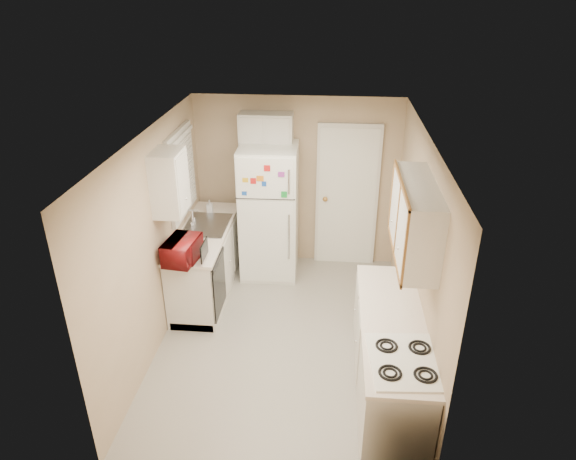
{
  "coord_description": "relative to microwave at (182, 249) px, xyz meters",
  "views": [
    {
      "loc": [
        0.47,
        -4.78,
        3.77
      ],
      "look_at": [
        0.0,
        0.5,
        1.15
      ],
      "focal_mm": 32.0,
      "sensor_mm": 36.0,
      "label": 1
    }
  ],
  "objects": [
    {
      "name": "wall_back",
      "position": [
        1.15,
        1.78,
        0.15
      ],
      "size": [
        2.8,
        2.8,
        0.0
      ],
      "primitive_type": "plane",
      "color": "tan",
      "rests_on": "floor"
    },
    {
      "name": "right_counter",
      "position": [
        2.25,
        -0.92,
        -0.6
      ],
      "size": [
        0.6,
        2.0,
        0.9
      ],
      "primitive_type": "cube",
      "color": "silver",
      "rests_on": "floor"
    },
    {
      "name": "wall_left",
      "position": [
        -0.25,
        -0.12,
        0.15
      ],
      "size": [
        3.8,
        3.8,
        0.0
      ],
      "primitive_type": "plane",
      "color": "tan",
      "rests_on": "floor"
    },
    {
      "name": "upper_cabinet_left",
      "position": [
        -0.1,
        0.1,
        0.75
      ],
      "size": [
        0.3,
        0.45,
        0.7
      ],
      "primitive_type": "cube",
      "color": "silver",
      "rests_on": "wall_left"
    },
    {
      "name": "ceiling",
      "position": [
        1.15,
        -0.12,
        1.35
      ],
      "size": [
        3.8,
        3.8,
        0.0
      ],
      "primitive_type": "plane",
      "color": "white",
      "rests_on": "floor"
    },
    {
      "name": "cabinet_over_fridge",
      "position": [
        0.75,
        1.63,
        0.95
      ],
      "size": [
        0.7,
        0.3,
        0.4
      ],
      "primitive_type": "cube",
      "color": "silver",
      "rests_on": "wall_back"
    },
    {
      "name": "left_counter",
      "position": [
        0.05,
        0.78,
        -0.6
      ],
      "size": [
        0.6,
        1.8,
        0.9
      ],
      "primitive_type": "cube",
      "color": "silver",
      "rests_on": "floor"
    },
    {
      "name": "dishwasher",
      "position": [
        0.34,
        0.18,
        -0.56
      ],
      "size": [
        0.03,
        0.58,
        0.72
      ],
      "primitive_type": "cube",
      "color": "black",
      "rests_on": "floor"
    },
    {
      "name": "wall_front",
      "position": [
        1.15,
        -2.02,
        0.15
      ],
      "size": [
        2.8,
        2.8,
        0.0
      ],
      "primitive_type": "plane",
      "color": "tan",
      "rests_on": "floor"
    },
    {
      "name": "window_blinds",
      "position": [
        -0.21,
        0.93,
        0.55
      ],
      "size": [
        0.1,
        0.98,
        1.08
      ],
      "primitive_type": "cube",
      "color": "silver",
      "rests_on": "wall_left"
    },
    {
      "name": "soap_bottle",
      "position": [
        0.0,
        1.33,
        -0.05
      ],
      "size": [
        0.09,
        0.09,
        0.18
      ],
      "primitive_type": "imported",
      "rotation": [
        0.0,
        0.0,
        0.09
      ],
      "color": "silver",
      "rests_on": "left_counter"
    },
    {
      "name": "stove",
      "position": [
        2.3,
        -1.49,
        -0.61
      ],
      "size": [
        0.63,
        0.76,
        0.88
      ],
      "primitive_type": "cube",
      "rotation": [
        0.0,
        0.0,
        0.07
      ],
      "color": "white",
      "rests_on": "floor"
    },
    {
      "name": "upper_cabinet_right",
      "position": [
        2.4,
        -0.62,
        0.75
      ],
      "size": [
        0.3,
        1.2,
        0.7
      ],
      "primitive_type": "cube",
      "color": "silver",
      "rests_on": "wall_right"
    },
    {
      "name": "refrigerator",
      "position": [
        0.8,
        1.38,
        -0.13
      ],
      "size": [
        0.77,
        0.75,
        1.84
      ],
      "primitive_type": "cube",
      "rotation": [
        0.0,
        0.0,
        0.02
      ],
      "color": "white",
      "rests_on": "floor"
    },
    {
      "name": "microwave",
      "position": [
        0.0,
        0.0,
        0.0
      ],
      "size": [
        0.51,
        0.32,
        0.32
      ],
      "primitive_type": "imported",
      "rotation": [
        0.0,
        0.0,
        1.44
      ],
      "color": "maroon",
      "rests_on": "left_counter"
    },
    {
      "name": "wall_right",
      "position": [
        2.55,
        -0.12,
        0.15
      ],
      "size": [
        3.8,
        3.8,
        0.0
      ],
      "primitive_type": "plane",
      "color": "tan",
      "rests_on": "floor"
    },
    {
      "name": "sink",
      "position": [
        0.05,
        0.93,
        -0.19
      ],
      "size": [
        0.54,
        0.74,
        0.16
      ],
      "primitive_type": "cube",
      "color": "gray",
      "rests_on": "left_counter"
    },
    {
      "name": "interior_door",
      "position": [
        1.85,
        1.74,
        -0.03
      ],
      "size": [
        0.86,
        0.06,
        2.08
      ],
      "primitive_type": "cube",
      "color": "white",
      "rests_on": "floor"
    },
    {
      "name": "floor",
      "position": [
        1.15,
        -0.12,
        -1.05
      ],
      "size": [
        3.8,
        3.8,
        0.0
      ],
      "primitive_type": "plane",
      "color": "#BBB6AA",
      "rests_on": "ground"
    }
  ]
}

